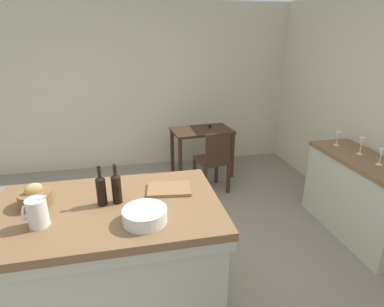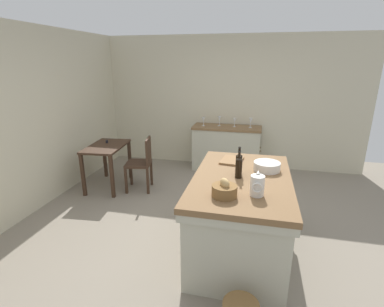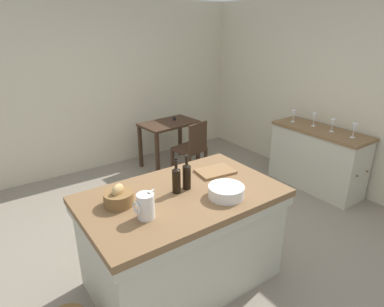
{
  "view_description": "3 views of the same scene",
  "coord_description": "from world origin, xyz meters",
  "px_view_note": "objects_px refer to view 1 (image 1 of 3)",
  "views": [
    {
      "loc": [
        -0.15,
        -2.5,
        2.08
      ],
      "look_at": [
        0.51,
        0.55,
        0.9
      ],
      "focal_mm": 28.88,
      "sensor_mm": 36.0,
      "label": 1
    },
    {
      "loc": [
        -3.27,
        -0.55,
        2.1
      ],
      "look_at": [
        0.5,
        0.32,
        0.86
      ],
      "focal_mm": 26.93,
      "sensor_mm": 36.0,
      "label": 2
    },
    {
      "loc": [
        -1.68,
        -2.47,
        2.25
      ],
      "look_at": [
        0.27,
        0.3,
        0.89
      ],
      "focal_mm": 30.71,
      "sensor_mm": 36.0,
      "label": 3
    }
  ],
  "objects_px": {
    "side_cabinet": "(359,197)",
    "writing_desk": "(202,137)",
    "wine_glass_left": "(381,154)",
    "wine_glass_right": "(338,136)",
    "pitcher": "(37,212)",
    "wine_glass_middle": "(362,143)",
    "bread_basket": "(35,197)",
    "island_table": "(112,253)",
    "wine_bottle_dark": "(116,187)",
    "wash_bowl": "(145,215)",
    "cutting_board": "(169,189)",
    "wine_bottle_amber": "(101,190)",
    "wooden_chair": "(213,160)"
  },
  "relations": [
    {
      "from": "wine_bottle_amber",
      "to": "wine_glass_left",
      "type": "xyz_separation_m",
      "value": [
        2.65,
        0.27,
        -0.03
      ]
    },
    {
      "from": "pitcher",
      "to": "wine_glass_right",
      "type": "relative_size",
      "value": 1.42
    },
    {
      "from": "bread_basket",
      "to": "wine_bottle_dark",
      "type": "height_order",
      "value": "wine_bottle_dark"
    },
    {
      "from": "writing_desk",
      "to": "bread_basket",
      "type": "distance_m",
      "value": 2.89
    },
    {
      "from": "pitcher",
      "to": "cutting_board",
      "type": "bearing_deg",
      "value": 19.17
    },
    {
      "from": "writing_desk",
      "to": "bread_basket",
      "type": "relative_size",
      "value": 4.03
    },
    {
      "from": "wooden_chair",
      "to": "wine_glass_middle",
      "type": "distance_m",
      "value": 1.81
    },
    {
      "from": "wine_bottle_dark",
      "to": "wine_glass_left",
      "type": "xyz_separation_m",
      "value": [
        2.54,
        0.27,
        -0.04
      ]
    },
    {
      "from": "wash_bowl",
      "to": "wine_glass_left",
      "type": "relative_size",
      "value": 1.75
    },
    {
      "from": "wash_bowl",
      "to": "cutting_board",
      "type": "height_order",
      "value": "wash_bowl"
    },
    {
      "from": "bread_basket",
      "to": "writing_desk",
      "type": "bearing_deg",
      "value": 50.75
    },
    {
      "from": "wine_glass_middle",
      "to": "pitcher",
      "type": "bearing_deg",
      "value": -165.87
    },
    {
      "from": "pitcher",
      "to": "wash_bowl",
      "type": "height_order",
      "value": "pitcher"
    },
    {
      "from": "wine_glass_left",
      "to": "wooden_chair",
      "type": "bearing_deg",
      "value": 132.78
    },
    {
      "from": "writing_desk",
      "to": "bread_basket",
      "type": "xyz_separation_m",
      "value": [
        -1.81,
        -2.22,
        0.35
      ]
    },
    {
      "from": "island_table",
      "to": "wine_bottle_dark",
      "type": "bearing_deg",
      "value": 29.91
    },
    {
      "from": "side_cabinet",
      "to": "wine_glass_left",
      "type": "relative_size",
      "value": 7.85
    },
    {
      "from": "side_cabinet",
      "to": "bread_basket",
      "type": "bearing_deg",
      "value": -174.06
    },
    {
      "from": "wash_bowl",
      "to": "wine_glass_middle",
      "type": "distance_m",
      "value": 2.53
    },
    {
      "from": "pitcher",
      "to": "cutting_board",
      "type": "distance_m",
      "value": 0.97
    },
    {
      "from": "island_table",
      "to": "side_cabinet",
      "type": "distance_m",
      "value": 2.65
    },
    {
      "from": "wooden_chair",
      "to": "pitcher",
      "type": "height_order",
      "value": "pitcher"
    },
    {
      "from": "cutting_board",
      "to": "wine_glass_middle",
      "type": "relative_size",
      "value": 1.86
    },
    {
      "from": "side_cabinet",
      "to": "wash_bowl",
      "type": "height_order",
      "value": "wash_bowl"
    },
    {
      "from": "cutting_board",
      "to": "wine_glass_right",
      "type": "bearing_deg",
      "value": 20.02
    },
    {
      "from": "pitcher",
      "to": "wine_glass_middle",
      "type": "relative_size",
      "value": 1.27
    },
    {
      "from": "island_table",
      "to": "wine_glass_right",
      "type": "bearing_deg",
      "value": 19.62
    },
    {
      "from": "bread_basket",
      "to": "wine_glass_middle",
      "type": "xyz_separation_m",
      "value": [
        3.15,
        0.48,
        0.04
      ]
    },
    {
      "from": "pitcher",
      "to": "wine_bottle_dark",
      "type": "xyz_separation_m",
      "value": [
        0.5,
        0.21,
        0.02
      ]
    },
    {
      "from": "wash_bowl",
      "to": "wine_glass_left",
      "type": "distance_m",
      "value": 2.43
    },
    {
      "from": "wine_glass_left",
      "to": "wine_glass_right",
      "type": "height_order",
      "value": "wine_glass_left"
    },
    {
      "from": "pitcher",
      "to": "bread_basket",
      "type": "bearing_deg",
      "value": 106.77
    },
    {
      "from": "island_table",
      "to": "wine_glass_left",
      "type": "xyz_separation_m",
      "value": [
        2.62,
        0.31,
        0.51
      ]
    },
    {
      "from": "side_cabinet",
      "to": "writing_desk",
      "type": "height_order",
      "value": "side_cabinet"
    },
    {
      "from": "side_cabinet",
      "to": "wine_glass_right",
      "type": "bearing_deg",
      "value": 93.86
    },
    {
      "from": "wash_bowl",
      "to": "cutting_board",
      "type": "bearing_deg",
      "value": 61.85
    },
    {
      "from": "wine_glass_right",
      "to": "writing_desk",
      "type": "bearing_deg",
      "value": 131.66
    },
    {
      "from": "bread_basket",
      "to": "island_table",
      "type": "bearing_deg",
      "value": -14.53
    },
    {
      "from": "wine_glass_middle",
      "to": "bread_basket",
      "type": "bearing_deg",
      "value": -171.32
    },
    {
      "from": "writing_desk",
      "to": "wine_glass_middle",
      "type": "height_order",
      "value": "wine_glass_middle"
    },
    {
      "from": "wooden_chair",
      "to": "wine_glass_left",
      "type": "height_order",
      "value": "wine_glass_left"
    },
    {
      "from": "pitcher",
      "to": "wine_glass_left",
      "type": "xyz_separation_m",
      "value": [
        3.04,
        0.47,
        -0.01
      ]
    },
    {
      "from": "wine_glass_left",
      "to": "wine_glass_middle",
      "type": "relative_size",
      "value": 0.92
    },
    {
      "from": "cutting_board",
      "to": "wash_bowl",
      "type": "bearing_deg",
      "value": -118.15
    },
    {
      "from": "side_cabinet",
      "to": "island_table",
      "type": "bearing_deg",
      "value": -170.08
    },
    {
      "from": "side_cabinet",
      "to": "bread_basket",
      "type": "relative_size",
      "value": 5.73
    },
    {
      "from": "pitcher",
      "to": "island_table",
      "type": "bearing_deg",
      "value": 20.63
    },
    {
      "from": "pitcher",
      "to": "wine_glass_middle",
      "type": "xyz_separation_m",
      "value": [
        3.06,
        0.77,
        0.0
      ]
    },
    {
      "from": "writing_desk",
      "to": "cutting_board",
      "type": "distance_m",
      "value": 2.36
    },
    {
      "from": "side_cabinet",
      "to": "wine_bottle_amber",
      "type": "bearing_deg",
      "value": -171.04
    }
  ]
}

